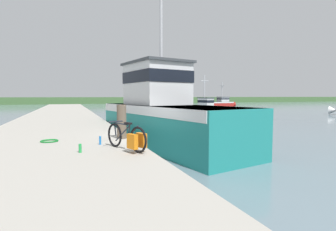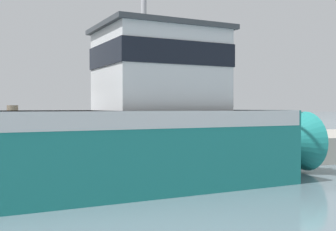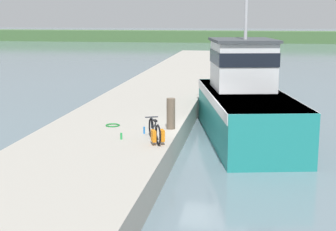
{
  "view_description": "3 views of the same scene",
  "coord_description": "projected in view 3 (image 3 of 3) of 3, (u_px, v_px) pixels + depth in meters",
  "views": [
    {
      "loc": [
        -3.28,
        -8.99,
        2.35
      ],
      "look_at": [
        -0.13,
        -0.72,
        1.69
      ],
      "focal_mm": 28.0,
      "sensor_mm": 36.0,
      "label": 1
    },
    {
      "loc": [
        11.27,
        0.86,
        2.0
      ],
      "look_at": [
        -0.1,
        3.96,
        1.77
      ],
      "focal_mm": 45.0,
      "sensor_mm": 36.0,
      "label": 2
    },
    {
      "loc": [
        1.11,
        -18.43,
        5.09
      ],
      "look_at": [
        -1.86,
        0.5,
        1.27
      ],
      "focal_mm": 55.0,
      "sensor_mm": 36.0,
      "label": 3
    }
  ],
  "objects": [
    {
      "name": "fishing_boat_main",
      "position": [
        244.0,
        100.0,
        21.42
      ],
      "size": [
        4.72,
        10.89,
        10.48
      ],
      "rotation": [
        0.0,
        0.0,
        0.2
      ],
      "color": "teal",
      "rests_on": "ground_plane"
    },
    {
      "name": "dock_pier",
      "position": [
        115.0,
        137.0,
        19.51
      ],
      "size": [
        5.07,
        80.0,
        0.93
      ],
      "primitive_type": "cube",
      "color": "#A39E93",
      "rests_on": "ground_plane"
    },
    {
      "name": "hose_coil",
      "position": [
        113.0,
        125.0,
        19.31
      ],
      "size": [
        0.53,
        0.53,
        0.05
      ],
      "primitive_type": "torus",
      "color": "#197A2D",
      "rests_on": "dock_pier"
    },
    {
      "name": "mooring_post",
      "position": [
        171.0,
        114.0,
        18.7
      ],
      "size": [
        0.31,
        0.31,
        1.13
      ],
      "primitive_type": "cylinder",
      "color": "brown",
      "rests_on": "dock_pier"
    },
    {
      "name": "bicycle_touring",
      "position": [
        156.0,
        132.0,
        16.78
      ],
      "size": [
        0.83,
        1.64,
        0.74
      ],
      "rotation": [
        0.0,
        0.0,
        0.39
      ],
      "color": "black",
      "rests_on": "dock_pier"
    },
    {
      "name": "water_bottle_by_bike",
      "position": [
        144.0,
        130.0,
        18.03
      ],
      "size": [
        0.06,
        0.06,
        0.25
      ],
      "primitive_type": "cylinder",
      "color": "blue",
      "rests_on": "dock_pier"
    },
    {
      "name": "water_bottle_on_curb",
      "position": [
        121.0,
        136.0,
        17.22
      ],
      "size": [
        0.07,
        0.07,
        0.22
      ],
      "primitive_type": "cylinder",
      "color": "green",
      "rests_on": "dock_pier"
    },
    {
      "name": "ground_plane",
      "position": [
        215.0,
        153.0,
        19.02
      ],
      "size": [
        320.0,
        320.0,
        0.0
      ],
      "primitive_type": "plane",
      "color": "slate"
    }
  ]
}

